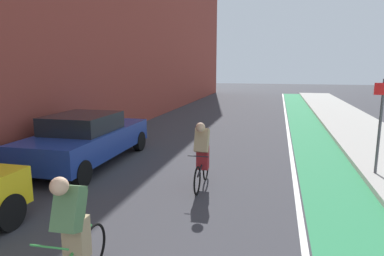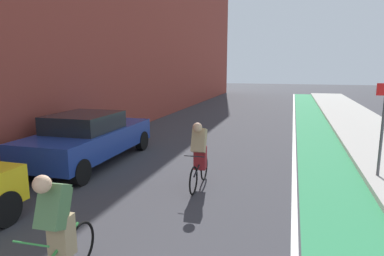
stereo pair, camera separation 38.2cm
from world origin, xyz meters
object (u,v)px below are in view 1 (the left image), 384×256
at_px(parked_sedan_blue, 87,138).
at_px(street_sign_post, 381,118).
at_px(cyclist_mid, 202,154).
at_px(cyclist_lead, 72,231).

distance_m(parked_sedan_blue, street_sign_post, 8.05).
relative_size(cyclist_mid, street_sign_post, 0.70).
xyz_separation_m(parked_sedan_blue, street_sign_post, (7.98, 0.68, 0.81)).
distance_m(parked_sedan_blue, cyclist_mid, 3.87).
xyz_separation_m(cyclist_lead, cyclist_mid, (0.73, 4.19, -0.04)).
bearing_deg(street_sign_post, parked_sedan_blue, -175.12).
bearing_deg(cyclist_mid, parked_sedan_blue, 164.45).
bearing_deg(cyclist_mid, street_sign_post, 22.00).
bearing_deg(cyclist_lead, cyclist_mid, 80.17).
height_order(parked_sedan_blue, cyclist_lead, cyclist_lead).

